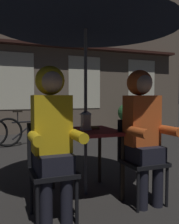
% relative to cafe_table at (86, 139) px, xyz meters
% --- Properties ---
extents(ground_plane, '(60.00, 60.00, 0.00)m').
position_rel_cafe_table_xyz_m(ground_plane, '(0.00, 0.00, -0.64)').
color(ground_plane, '#2D2B28').
extents(cafe_table, '(0.72, 0.72, 0.74)m').
position_rel_cafe_table_xyz_m(cafe_table, '(0.00, 0.00, 0.00)').
color(cafe_table, maroon).
rests_on(cafe_table, ground_plane).
extents(patio_umbrella, '(2.10, 2.10, 2.31)m').
position_rel_cafe_table_xyz_m(patio_umbrella, '(0.00, 0.00, 1.42)').
color(patio_umbrella, '#4C4C51').
rests_on(patio_umbrella, ground_plane).
extents(lantern, '(0.11, 0.11, 0.23)m').
position_rel_cafe_table_xyz_m(lantern, '(0.01, 0.02, 0.22)').
color(lantern, white).
rests_on(lantern, cafe_table).
extents(chair_left, '(0.40, 0.40, 0.87)m').
position_rel_cafe_table_xyz_m(chair_left, '(-0.48, -0.37, -0.15)').
color(chair_left, black).
rests_on(chair_left, ground_plane).
extents(chair_right, '(0.40, 0.40, 0.87)m').
position_rel_cafe_table_xyz_m(chair_right, '(0.48, -0.37, -0.15)').
color(chair_right, black).
rests_on(chair_right, ground_plane).
extents(person_left_hooded, '(0.45, 0.56, 1.40)m').
position_rel_cafe_table_xyz_m(person_left_hooded, '(-0.48, -0.43, 0.21)').
color(person_left_hooded, black).
rests_on(person_left_hooded, ground_plane).
extents(person_right_hooded, '(0.45, 0.56, 1.40)m').
position_rel_cafe_table_xyz_m(person_right_hooded, '(0.48, -0.43, 0.21)').
color(person_right_hooded, black).
rests_on(person_right_hooded, ground_plane).
extents(shopfront_building, '(10.00, 0.93, 6.20)m').
position_rel_cafe_table_xyz_m(shopfront_building, '(0.76, 5.40, 2.45)').
color(shopfront_building, '#6B5B4C').
rests_on(shopfront_building, ground_plane).
extents(bicycle_third, '(1.65, 0.39, 0.84)m').
position_rel_cafe_table_xyz_m(bicycle_third, '(-0.18, 3.27, -0.29)').
color(bicycle_third, black).
rests_on(bicycle_third, ground_plane).
extents(book, '(0.21, 0.16, 0.02)m').
position_rel_cafe_table_xyz_m(book, '(0.09, 0.11, 0.11)').
color(book, olive).
rests_on(book, cafe_table).
extents(potted_plant, '(0.60, 0.60, 0.92)m').
position_rel_cafe_table_xyz_m(potted_plant, '(3.10, 4.45, -0.09)').
color(potted_plant, brown).
rests_on(potted_plant, ground_plane).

